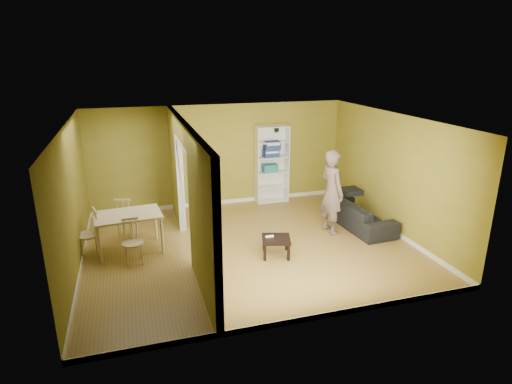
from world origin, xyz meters
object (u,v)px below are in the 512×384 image
Objects in this scene: bookshelf at (271,164)px; coffee_table at (276,241)px; person at (332,185)px; chair_far at (127,217)px; chair_near at (133,242)px; sofa at (359,210)px; dining_table at (128,218)px; chair_left at (88,234)px.

bookshelf is 3.36m from coffee_table.
person is 4.45m from chair_far.
coffee_table is (-0.95, -3.14, -0.71)m from bookshelf.
chair_near reaches higher than coffee_table.
sofa is at bearing -58.86° from bookshelf.
chair_near is at bearing -84.72° from dining_table.
chair_left reaches higher than sofa.
dining_table is 0.71m from chair_far.
chair_near is (-4.99, -0.42, 0.05)m from sofa.
dining_table is (-4.27, 0.26, -0.38)m from person.
chair_near is at bearing 85.32° from person.
person is 4.30m from dining_table.
person is 2.28× the size of chair_left.
person is 1.07× the size of bookshelf.
person is at bearing -172.81° from chair_far.
chair_far is at bearing -158.74° from bookshelf.
chair_far is (-2.77, 1.70, 0.16)m from coffee_table.
chair_far reaches higher than chair_near.
sofa is 1.59× the size of dining_table.
chair_near reaches higher than sofa.
coffee_table is at bearing 107.82° from person.
dining_table is at bearing 77.83° from person.
person is at bearing -76.02° from bookshelf.
bookshelf is at bearing 102.12° from chair_left.
chair_far reaches higher than dining_table.
coffee_table is at bearing -106.77° from bookshelf.
sofa is 2.11× the size of chair_left.
chair_near is (-4.22, -0.30, -0.66)m from person.
person reaches higher than chair_near.
chair_left is 1.01× the size of chair_far.
chair_left is at bearing 62.73° from chair_far.
bookshelf is 4.26m from dining_table.
person reaches higher than coffee_table.
coffee_table is 2.73m from chair_near.
coffee_table is at bearing 167.83° from chair_far.
sofa is 3.69× the size of coffee_table.
coffee_table is 3.25m from chair_far.
sofa is at bearing -90.00° from person.
chair_far is at bearing 88.07° from chair_near.
coffee_table is (-2.31, -0.89, -0.07)m from sofa.
person is 5.08m from chair_left.
person reaches higher than bookshelf.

